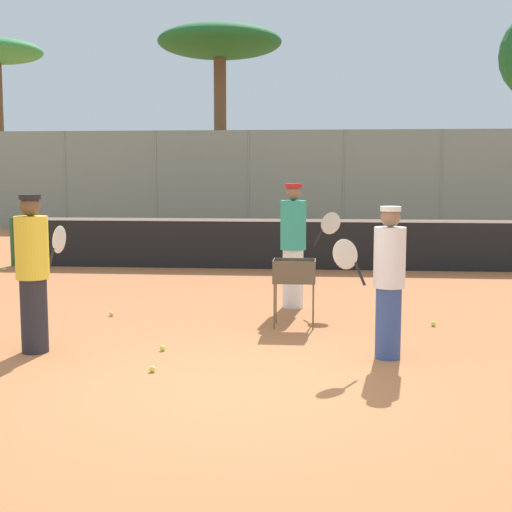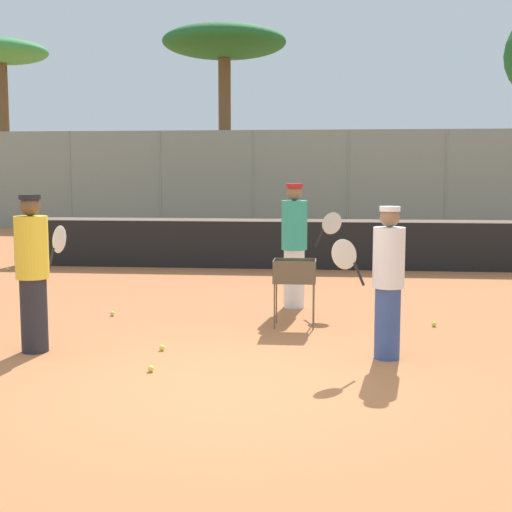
# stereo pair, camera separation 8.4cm
# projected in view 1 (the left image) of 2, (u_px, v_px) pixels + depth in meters

# --- Properties ---
(ground_plane) EXTENTS (80.00, 80.00, 0.00)m
(ground_plane) POSITION_uv_depth(u_px,v_px,m) (225.00, 389.00, 6.79)
(ground_plane) COLOR #C67242
(tennis_net) EXTENTS (11.78, 0.10, 1.07)m
(tennis_net) POSITION_uv_depth(u_px,v_px,m) (278.00, 243.00, 15.07)
(tennis_net) COLOR #26592D
(tennis_net) RESTS_ON ground_plane
(back_fence) EXTENTS (30.08, 0.08, 3.51)m
(back_fence) POSITION_uv_depth(u_px,v_px,m) (296.00, 180.00, 24.98)
(back_fence) COLOR gray
(back_fence) RESTS_ON ground_plane
(tree_0) EXTENTS (4.63, 4.63, 7.44)m
(tree_0) POSITION_uv_depth(u_px,v_px,m) (220.00, 47.00, 26.58)
(tree_0) COLOR brown
(tree_0) RESTS_ON ground_plane
(player_white_outfit) EXTENTS (0.37, 0.92, 1.81)m
(player_white_outfit) POSITION_uv_depth(u_px,v_px,m) (33.00, 271.00, 8.09)
(player_white_outfit) COLOR #26262D
(player_white_outfit) RESTS_ON ground_plane
(player_red_cap) EXTENTS (0.86, 0.47, 1.69)m
(player_red_cap) POSITION_uv_depth(u_px,v_px,m) (388.00, 280.00, 7.82)
(player_red_cap) COLOR #334C8C
(player_red_cap) RESTS_ON ground_plane
(player_yellow_shirt) EXTENTS (0.95, 0.39, 1.88)m
(player_yellow_shirt) POSITION_uv_depth(u_px,v_px,m) (294.00, 244.00, 10.78)
(player_yellow_shirt) COLOR white
(player_yellow_shirt) RESTS_ON ground_plane
(ball_cart) EXTENTS (0.56, 0.41, 0.90)m
(ball_cart) POSITION_uv_depth(u_px,v_px,m) (294.00, 277.00, 9.48)
(ball_cart) COLOR brown
(ball_cart) RESTS_ON ground_plane
(tennis_ball_0) EXTENTS (0.07, 0.07, 0.07)m
(tennis_ball_0) POSITION_uv_depth(u_px,v_px,m) (111.00, 314.00, 10.21)
(tennis_ball_0) COLOR #D1E54C
(tennis_ball_0) RESTS_ON ground_plane
(tennis_ball_1) EXTENTS (0.07, 0.07, 0.07)m
(tennis_ball_1) POSITION_uv_depth(u_px,v_px,m) (5.00, 269.00, 14.87)
(tennis_ball_1) COLOR #D1E54C
(tennis_ball_1) RESTS_ON ground_plane
(tennis_ball_2) EXTENTS (0.07, 0.07, 0.07)m
(tennis_ball_2) POSITION_uv_depth(u_px,v_px,m) (433.00, 324.00, 9.55)
(tennis_ball_2) COLOR #D1E54C
(tennis_ball_2) RESTS_ON ground_plane
(tennis_ball_3) EXTENTS (0.07, 0.07, 0.07)m
(tennis_ball_3) POSITION_uv_depth(u_px,v_px,m) (163.00, 348.00, 8.24)
(tennis_ball_3) COLOR #D1E54C
(tennis_ball_3) RESTS_ON ground_plane
(tennis_ball_4) EXTENTS (0.07, 0.07, 0.07)m
(tennis_ball_4) POSITION_uv_depth(u_px,v_px,m) (152.00, 369.00, 7.37)
(tennis_ball_4) COLOR #D1E54C
(tennis_ball_4) RESTS_ON ground_plane
(parked_car) EXTENTS (4.20, 1.70, 1.60)m
(parked_car) POSITION_uv_depth(u_px,v_px,m) (259.00, 207.00, 28.41)
(parked_car) COLOR #3F4C8C
(parked_car) RESTS_ON ground_plane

